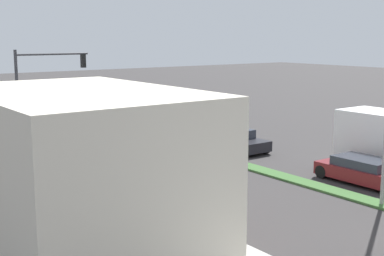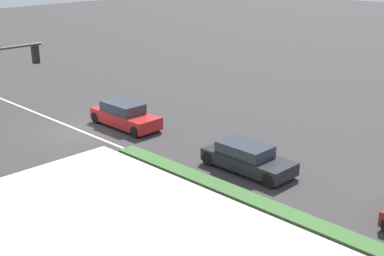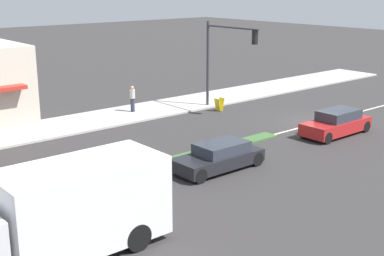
# 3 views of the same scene
# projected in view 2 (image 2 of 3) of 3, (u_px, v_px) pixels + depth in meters

# --- Properties ---
(lane_marking_center) EXTENTS (0.16, 60.00, 0.01)m
(lane_marking_center) POSITION_uv_depth(u_px,v_px,m) (80.00, 131.00, 29.35)
(lane_marking_center) COLOR beige
(lane_marking_center) RESTS_ON ground
(sedan_dark) EXTENTS (1.75, 4.30, 1.24)m
(sedan_dark) POSITION_uv_depth(u_px,v_px,m) (247.00, 158.00, 23.95)
(sedan_dark) COLOR black
(sedan_dark) RESTS_ON ground
(hatchback_red) EXTENTS (1.72, 4.38, 1.38)m
(hatchback_red) POSITION_uv_depth(u_px,v_px,m) (125.00, 115.00, 29.83)
(hatchback_red) COLOR #AD1E1E
(hatchback_red) RESTS_ON ground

